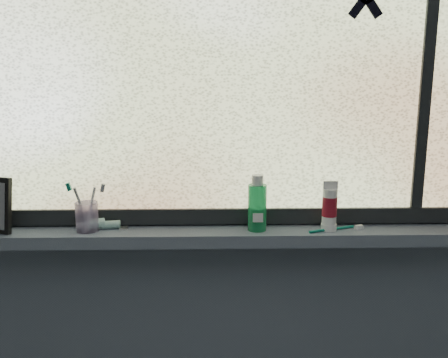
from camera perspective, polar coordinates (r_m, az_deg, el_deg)
name	(u,v)px	position (r m, az deg, el deg)	size (l,w,h in m)	color
wall_back	(230,153)	(1.59, 0.64, 3.00)	(3.00, 0.01, 2.50)	#9EA3A8
windowsill	(230,235)	(1.58, 0.71, -6.44)	(1.62, 0.14, 0.04)	slate
window_pane	(230,63)	(1.55, 0.69, 13.15)	(1.50, 0.01, 1.00)	silver
frame_bottom	(230,216)	(1.61, 0.65, -4.20)	(1.60, 0.03, 0.05)	black
frame_mullion	(427,63)	(1.68, 22.18, 12.21)	(0.04, 0.03, 1.00)	black
toothpaste_tube	(101,224)	(1.61, -13.85, -5.02)	(0.19, 0.04, 0.03)	white
toothbrush_cup	(87,217)	(1.60, -15.39, -4.17)	(0.07, 0.07, 0.09)	#B8A1D5
toothbrush_lying	(332,228)	(1.59, 12.21, -5.54)	(0.20, 0.02, 0.01)	#0C705C
mouthwash_bottle	(257,203)	(1.54, 3.82, -2.73)	(0.06, 0.06, 0.14)	#22AF60
cream_tube	(330,204)	(1.57, 11.98, -2.83)	(0.04, 0.04, 0.11)	silver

